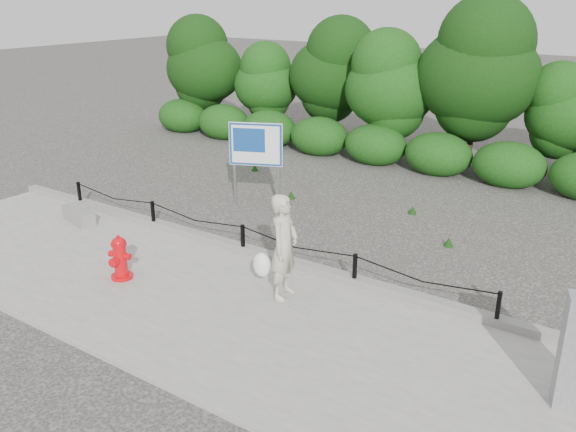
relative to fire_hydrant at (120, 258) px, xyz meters
The scene contains 9 objects.
ground 2.46m from the fire_hydrant, 62.11° to the left, with size 90.00×90.00×0.00m, color #2D2B28.
sidewalk 1.22m from the fire_hydrant, ahead, with size 14.00×4.00×0.08m, color gray.
curb 2.48m from the fire_hydrant, 62.66° to the left, with size 14.00×0.22×0.14m, color slate.
chain_barrier 2.41m from the fire_hydrant, 62.11° to the left, with size 10.06×0.06×0.60m.
treeline 11.41m from the fire_hydrant, 79.80° to the left, with size 20.39×3.51×4.82m.
fire_hydrant is the anchor object (origin of this frame).
pedestrian 3.05m from the fire_hydrant, 21.30° to the left, with size 0.78×0.72×1.82m.
concrete_block 3.31m from the fire_hydrant, 154.83° to the left, with size 0.99×0.35×0.32m, color slate.
advertising_sign 4.81m from the fire_hydrant, 95.59° to the left, with size 1.20×0.58×2.07m.
Camera 1 is at (6.98, -8.68, 5.02)m, focal length 38.00 mm.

